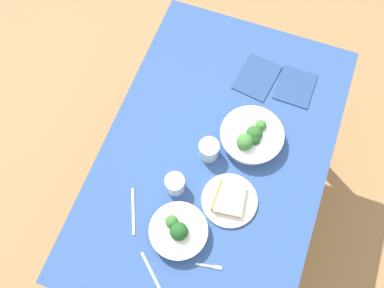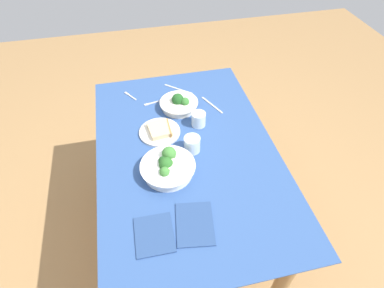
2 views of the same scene
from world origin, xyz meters
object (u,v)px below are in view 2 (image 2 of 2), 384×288
(broccoli_bowl_far, at_px, (168,167))
(table_knife_left, at_px, (178,89))
(broccoli_bowl_near, at_px, (179,103))
(fork_by_near_bowl, at_px, (130,96))
(napkin_folded_upper, at_px, (195,224))
(water_glass_center, at_px, (192,144))
(bread_side_plate, at_px, (160,131))
(fork_by_far_bowl, at_px, (151,103))
(table_knife_right, at_px, (212,105))
(napkin_folded_lower, at_px, (154,234))
(water_glass_side, at_px, (199,119))

(broccoli_bowl_far, xyz_separation_m, table_knife_left, (0.62, -0.17, -0.03))
(broccoli_bowl_near, height_order, fork_by_near_bowl, broccoli_bowl_near)
(napkin_folded_upper, bearing_deg, fork_by_near_bowl, 11.44)
(napkin_folded_upper, bearing_deg, broccoli_bowl_far, 11.64)
(water_glass_center, bearing_deg, bread_side_plate, 40.79)
(water_glass_center, distance_m, fork_by_far_bowl, 0.44)
(bread_side_plate, relative_size, table_knife_right, 1.17)
(broccoli_bowl_near, bearing_deg, fork_by_near_bowl, 56.74)
(broccoli_bowl_far, distance_m, napkin_folded_lower, 0.32)
(table_knife_left, xyz_separation_m, napkin_folded_lower, (-0.92, 0.27, 0.00))
(bread_side_plate, bearing_deg, water_glass_side, -84.94)
(fork_by_far_bowl, height_order, fork_by_near_bowl, same)
(fork_by_far_bowl, bearing_deg, broccoli_bowl_near, 142.82)
(water_glass_center, height_order, fork_by_far_bowl, water_glass_center)
(table_knife_left, xyz_separation_m, table_knife_right, (-0.19, -0.16, 0.00))
(water_glass_side, xyz_separation_m, table_knife_left, (0.33, 0.05, -0.04))
(bread_side_plate, bearing_deg, fork_by_near_bowl, 19.90)
(napkin_folded_lower, bearing_deg, bread_side_plate, -10.79)
(water_glass_side, distance_m, napkin_folded_upper, 0.60)
(table_knife_left, bearing_deg, broccoli_bowl_near, 122.20)
(broccoli_bowl_far, bearing_deg, bread_side_plate, -0.63)
(water_glass_center, xyz_separation_m, napkin_folded_upper, (-0.40, 0.08, -0.04))
(water_glass_side, distance_m, table_knife_left, 0.34)
(fork_by_near_bowl, bearing_deg, table_knife_left, -122.58)
(fork_by_far_bowl, height_order, napkin_folded_upper, napkin_folded_upper)
(broccoli_bowl_near, bearing_deg, table_knife_left, -9.12)
(broccoli_bowl_far, distance_m, broccoli_bowl_near, 0.47)
(bread_side_plate, distance_m, table_knife_left, 0.39)
(bread_side_plate, distance_m, water_glass_center, 0.21)
(table_knife_left, bearing_deg, fork_by_near_bowl, 41.71)
(water_glass_center, relative_size, water_glass_side, 1.06)
(broccoli_bowl_far, xyz_separation_m, water_glass_center, (0.11, -0.14, 0.00))
(water_glass_side, height_order, napkin_folded_lower, water_glass_side)
(water_glass_center, xyz_separation_m, table_knife_right, (0.32, -0.19, -0.04))
(napkin_folded_lower, bearing_deg, napkin_folded_upper, -86.13)
(water_glass_side, relative_size, napkin_folded_lower, 0.44)
(water_glass_side, relative_size, table_knife_left, 0.40)
(table_knife_left, distance_m, napkin_folded_upper, 0.92)
(bread_side_plate, height_order, napkin_folded_upper, bread_side_plate)
(broccoli_bowl_far, xyz_separation_m, bread_side_plate, (0.27, -0.00, -0.02))
(fork_by_near_bowl, distance_m, table_knife_right, 0.49)
(table_knife_left, bearing_deg, broccoli_bowl_far, 116.30)
(fork_by_near_bowl, bearing_deg, broccoli_bowl_far, 158.39)
(fork_by_near_bowl, bearing_deg, broccoli_bowl_near, -156.22)
(water_glass_center, height_order, water_glass_side, water_glass_center)
(table_knife_left, bearing_deg, napkin_folded_lower, 114.88)
(napkin_folded_lower, bearing_deg, water_glass_center, -30.68)
(fork_by_near_bowl, bearing_deg, fork_by_far_bowl, -163.81)
(table_knife_left, height_order, table_knife_right, same)
(table_knife_left, height_order, napkin_folded_upper, napkin_folded_upper)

